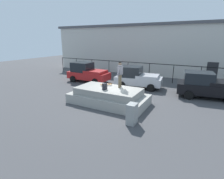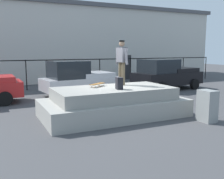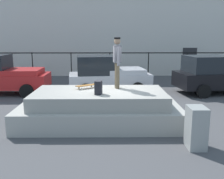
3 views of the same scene
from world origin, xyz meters
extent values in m
plane|color=#424244|center=(0.00, 0.00, 0.00)|extent=(60.00, 60.00, 0.00)
cube|color=#9E9B93|center=(-0.37, -0.48, 0.31)|extent=(5.20, 2.67, 0.63)
cube|color=gray|center=(-0.37, -0.48, 0.85)|extent=(4.26, 2.19, 0.44)
cylinder|color=brown|center=(0.23, -0.07, 1.51)|extent=(0.14, 0.14, 0.89)
cylinder|color=brown|center=(0.22, 0.15, 1.51)|extent=(0.14, 0.14, 0.89)
cube|color=#595960|center=(0.23, 0.04, 2.24)|extent=(0.28, 0.48, 0.57)
cylinder|color=#595960|center=(0.25, -0.25, 2.18)|extent=(0.11, 0.28, 0.62)
cylinder|color=#595960|center=(0.20, 0.32, 2.18)|extent=(0.11, 0.28, 0.62)
sphere|color=tan|center=(0.23, 0.04, 2.66)|extent=(0.22, 0.22, 0.22)
cylinder|color=black|center=(0.23, 0.04, 2.76)|extent=(0.23, 0.23, 0.05)
cube|color=brown|center=(-0.82, -0.02, 1.17)|extent=(0.75, 0.60, 0.02)
cylinder|color=silver|center=(-0.56, 0.04, 1.09)|extent=(0.06, 0.06, 0.06)
cylinder|color=silver|center=(-0.67, 0.21, 1.09)|extent=(0.06, 0.06, 0.06)
cylinder|color=silver|center=(-0.97, -0.24, 1.09)|extent=(0.06, 0.06, 0.06)
cylinder|color=silver|center=(-1.09, -0.08, 1.09)|extent=(0.06, 0.06, 0.06)
cube|color=black|center=(-0.38, -0.93, 1.28)|extent=(0.24, 0.31, 0.42)
cube|color=#B21E1E|center=(-5.22, 3.99, 0.66)|extent=(4.28, 1.77, 0.68)
cube|color=black|center=(-5.96, 3.98, 1.47)|extent=(1.94, 1.61, 0.94)
cube|color=#B21E1E|center=(-4.37, 4.00, 1.12)|extent=(1.94, 1.66, 0.24)
cylinder|color=black|center=(-6.55, 4.85, 0.32)|extent=(0.64, 0.23, 0.64)
cylinder|color=black|center=(-6.53, 3.09, 0.32)|extent=(0.64, 0.23, 0.64)
cylinder|color=black|center=(-3.91, 4.88, 0.32)|extent=(0.64, 0.23, 0.64)
cylinder|color=black|center=(-3.89, 3.12, 0.32)|extent=(0.64, 0.23, 0.64)
cube|color=#B7B7BC|center=(-0.02, 4.32, 0.64)|extent=(4.24, 2.30, 0.64)
cube|color=black|center=(-0.72, 4.23, 1.41)|extent=(2.02, 1.88, 0.90)
cube|color=#B7B7BC|center=(0.78, 4.43, 1.08)|extent=(2.02, 1.93, 0.24)
cylinder|color=black|center=(-1.38, 5.08, 0.32)|extent=(0.66, 0.30, 0.64)
cylinder|color=black|center=(-1.15, 3.25, 0.32)|extent=(0.66, 0.30, 0.64)
cylinder|color=black|center=(1.11, 5.40, 0.32)|extent=(0.66, 0.30, 0.64)
cylinder|color=black|center=(1.34, 3.57, 0.32)|extent=(0.66, 0.30, 0.64)
cube|color=black|center=(5.54, 4.09, 0.69)|extent=(4.61, 2.51, 0.75)
cube|color=black|center=(4.78, 3.99, 1.47)|extent=(2.20, 2.02, 0.81)
cube|color=black|center=(6.41, 4.21, 1.19)|extent=(2.21, 2.07, 0.24)
cylinder|color=black|center=(4.05, 4.87, 0.32)|extent=(0.66, 0.31, 0.64)
cylinder|color=black|center=(4.33, 2.94, 0.32)|extent=(0.66, 0.31, 0.64)
cube|color=gray|center=(2.17, -2.52, 0.54)|extent=(0.44, 0.60, 1.08)
cylinder|color=black|center=(-12.00, 7.44, 0.92)|extent=(0.06, 0.06, 1.84)
cylinder|color=black|center=(-9.60, 7.44, 0.92)|extent=(0.06, 0.06, 1.84)
cylinder|color=black|center=(-7.20, 7.44, 0.92)|extent=(0.06, 0.06, 1.84)
cylinder|color=black|center=(-4.80, 7.44, 0.92)|extent=(0.06, 0.06, 1.84)
cylinder|color=black|center=(-2.40, 7.44, 0.92)|extent=(0.06, 0.06, 1.84)
cylinder|color=black|center=(0.00, 7.44, 0.92)|extent=(0.06, 0.06, 1.84)
cylinder|color=black|center=(2.40, 7.44, 0.92)|extent=(0.06, 0.06, 1.84)
cylinder|color=black|center=(4.80, 7.44, 0.92)|extent=(0.06, 0.06, 1.84)
cube|color=black|center=(0.00, 7.44, 1.80)|extent=(24.00, 0.04, 0.06)
cube|color=beige|center=(0.00, 13.15, 2.83)|extent=(28.53, 6.52, 5.65)
cube|color=#4C4C51|center=(0.00, 13.15, 5.80)|extent=(29.10, 6.84, 0.30)
cube|color=#262628|center=(5.71, 9.88, 1.00)|extent=(1.00, 0.06, 2.00)
camera|label=1|loc=(5.19, -10.20, 4.19)|focal=28.10mm
camera|label=2|loc=(-4.49, -9.00, 2.44)|focal=42.06mm
camera|label=3|loc=(-0.05, -8.84, 2.84)|focal=42.05mm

